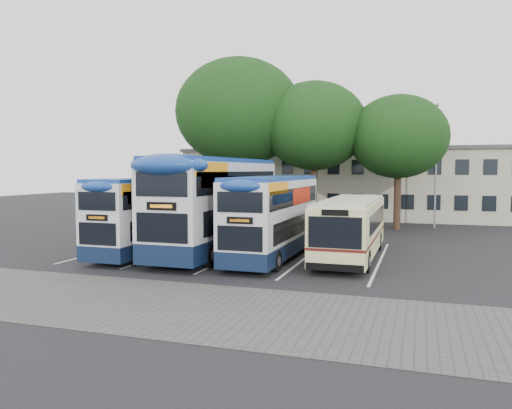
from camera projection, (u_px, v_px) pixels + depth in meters
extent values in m
plane|color=black|center=(286.00, 278.00, 19.72)|extent=(120.00, 120.00, 0.00)
cube|color=#595654|center=(183.00, 307.00, 15.61)|extent=(40.00, 6.00, 0.01)
cube|color=silver|center=(123.00, 247.00, 27.83)|extent=(0.12, 11.00, 0.01)
cube|color=silver|center=(179.00, 250.00, 26.73)|extent=(0.12, 11.00, 0.01)
cube|color=silver|center=(240.00, 253.00, 25.63)|extent=(0.12, 11.00, 0.01)
cube|color=silver|center=(307.00, 257.00, 24.53)|extent=(0.12, 11.00, 0.01)
cube|color=silver|center=(380.00, 261.00, 23.43)|extent=(0.12, 11.00, 0.01)
cube|color=#B2A58F|center=(363.00, 184.00, 45.07)|extent=(32.00, 8.00, 6.00)
cube|color=#4C4C4F|center=(363.00, 150.00, 44.86)|extent=(32.40, 8.40, 0.30)
cube|color=black|center=(357.00, 201.00, 41.36)|extent=(30.00, 0.06, 1.20)
cube|color=black|center=(358.00, 167.00, 41.16)|extent=(30.00, 0.06, 1.20)
cylinder|color=gray|center=(436.00, 167.00, 36.46)|extent=(0.14, 0.14, 9.00)
cube|color=gray|center=(437.00, 105.00, 36.14)|extent=(0.12, 0.80, 0.12)
cube|color=gray|center=(438.00, 105.00, 35.77)|extent=(0.25, 0.50, 0.12)
cylinder|color=black|center=(239.00, 183.00, 39.12)|extent=(0.50, 0.50, 6.44)
ellipsoid|color=black|center=(239.00, 112.00, 38.74)|extent=(9.83, 9.83, 8.35)
cylinder|color=black|center=(314.00, 190.00, 37.41)|extent=(0.50, 0.50, 5.55)
ellipsoid|color=black|center=(314.00, 126.00, 37.08)|extent=(7.76, 7.76, 6.59)
cylinder|color=black|center=(397.00, 195.00, 35.77)|extent=(0.50, 0.50, 4.89)
ellipsoid|color=black|center=(398.00, 137.00, 35.47)|extent=(7.00, 7.00, 5.95)
cube|color=#0F1D39|center=(153.00, 241.00, 25.84)|extent=(2.20, 9.25, 0.70)
cube|color=silver|center=(152.00, 208.00, 25.72)|extent=(2.20, 9.25, 2.73)
cube|color=navy|center=(152.00, 180.00, 25.62)|extent=(2.16, 9.07, 0.26)
cube|color=black|center=(155.00, 222.00, 26.02)|extent=(2.24, 8.19, 0.88)
cube|color=black|center=(152.00, 196.00, 25.67)|extent=(2.24, 8.72, 0.79)
cube|color=#FF9C15|center=(139.00, 189.00, 22.41)|extent=(0.02, 2.82, 0.48)
cube|color=black|center=(97.00, 218.00, 21.31)|extent=(1.06, 0.06, 0.26)
cylinder|color=black|center=(162.00, 237.00, 28.70)|extent=(0.26, 0.88, 0.88)
cylinder|color=black|center=(193.00, 238.00, 28.08)|extent=(0.26, 0.88, 0.88)
cylinder|color=black|center=(101.00, 252.00, 23.28)|extent=(0.26, 0.88, 0.88)
cylinder|color=black|center=(138.00, 255.00, 22.66)|extent=(0.26, 0.88, 0.88)
cube|color=#0F1D39|center=(218.00, 238.00, 25.83)|extent=(2.77, 11.61, 0.88)
cube|color=silver|center=(217.00, 196.00, 25.68)|extent=(2.77, 11.61, 3.43)
cube|color=navy|center=(217.00, 162.00, 25.56)|extent=(2.71, 11.38, 0.33)
cube|color=black|center=(220.00, 214.00, 26.06)|extent=(2.81, 10.29, 1.11)
cube|color=black|center=(217.00, 181.00, 25.63)|extent=(2.81, 10.95, 1.00)
cube|color=#FF9C15|center=(213.00, 169.00, 21.53)|extent=(0.02, 3.54, 0.61)
cube|color=black|center=(161.00, 206.00, 20.16)|extent=(1.33, 0.06, 0.33)
cylinder|color=black|center=(220.00, 233.00, 29.43)|extent=(0.33, 1.11, 1.11)
cylinder|color=black|center=(260.00, 235.00, 28.65)|extent=(0.33, 1.11, 1.11)
cylinder|color=black|center=(160.00, 252.00, 22.63)|extent=(0.33, 1.11, 1.11)
cylinder|color=black|center=(210.00, 255.00, 21.84)|extent=(0.33, 1.11, 1.11)
cube|color=#0F1D39|center=(274.00, 245.00, 24.24)|extent=(2.25, 9.47, 0.72)
cube|color=silver|center=(274.00, 209.00, 24.12)|extent=(2.25, 9.47, 2.79)
cube|color=navy|center=(274.00, 179.00, 24.02)|extent=(2.21, 9.28, 0.27)
cube|color=black|center=(275.00, 224.00, 24.43)|extent=(2.29, 8.38, 0.90)
cube|color=black|center=(274.00, 196.00, 24.08)|extent=(2.29, 8.93, 0.81)
cube|color=#FF9C15|center=(279.00, 188.00, 20.74)|extent=(0.02, 2.88, 0.50)
cube|color=black|center=(240.00, 220.00, 19.62)|extent=(1.08, 0.06, 0.27)
cylinder|color=black|center=(270.00, 240.00, 27.18)|extent=(0.27, 0.90, 0.90)
cylinder|color=black|center=(306.00, 242.00, 26.54)|extent=(0.27, 0.90, 0.90)
cylinder|color=black|center=(231.00, 258.00, 21.63)|extent=(0.27, 0.90, 0.90)
cylinder|color=black|center=(276.00, 261.00, 20.99)|extent=(0.27, 0.90, 0.90)
cube|color=#B5200C|center=(302.00, 195.00, 24.78)|extent=(0.02, 3.61, 0.77)
cube|color=beige|center=(351.00, 227.00, 24.18)|extent=(2.40, 9.59, 2.45)
cube|color=beige|center=(351.00, 201.00, 24.09)|extent=(2.30, 9.21, 0.19)
cube|color=black|center=(352.00, 218.00, 24.60)|extent=(2.44, 7.67, 0.86)
cube|color=#5B1612|center=(351.00, 235.00, 24.21)|extent=(2.43, 9.61, 0.12)
cube|color=black|center=(335.00, 233.00, 19.60)|extent=(2.11, 0.06, 1.25)
cylinder|color=black|center=(315.00, 258.00, 21.50)|extent=(0.29, 0.96, 0.96)
cylinder|color=black|center=(366.00, 261.00, 20.82)|extent=(0.29, 0.96, 0.96)
cylinder|color=black|center=(338.00, 239.00, 27.31)|extent=(0.29, 0.96, 0.96)
cylinder|color=black|center=(378.00, 241.00, 26.63)|extent=(0.29, 0.96, 0.96)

